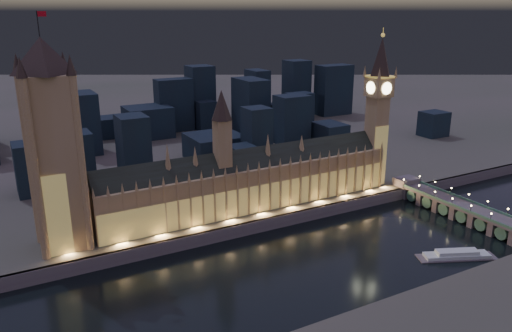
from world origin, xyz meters
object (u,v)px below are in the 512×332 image
victoria_tower (52,137)px  river_boat (457,255)px  elizabeth_tower (378,99)px  westminster_bridge (460,210)px  palace_of_westminster (250,181)px

victoria_tower → river_boat: (188.88, -102.82, -67.29)m
elizabeth_tower → westminster_bridge: size_ratio=0.99×
river_boat → westminster_bridge: bearing=38.8°
elizabeth_tower → river_boat: 127.04m
victoria_tower → river_boat: victoria_tower is taller
river_boat → elizabeth_tower: bearing=74.2°
palace_of_westminster → river_boat: 129.11m
westminster_bridge → river_boat: 59.91m
palace_of_westminster → elizabeth_tower: bearing=0.1°
westminster_bridge → river_boat: (-46.57, -37.43, -4.44)m
westminster_bridge → river_boat: westminster_bridge is taller
victoria_tower → elizabeth_tower: (218.00, 0.00, 1.42)m
victoria_tower → westminster_bridge: (235.45, -65.38, -62.85)m
river_boat → victoria_tower: bearing=151.4°
elizabeth_tower → westminster_bridge: elizabeth_tower is taller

